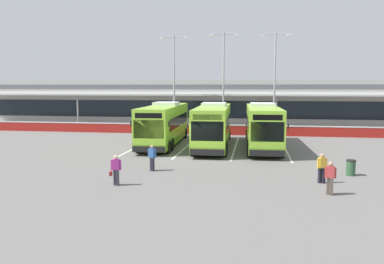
{
  "coord_description": "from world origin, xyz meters",
  "views": [
    {
      "loc": [
        3.66,
        -27.14,
        5.18
      ],
      "look_at": [
        -1.19,
        3.0,
        1.6
      ],
      "focal_mm": 36.26,
      "sensor_mm": 36.0,
      "label": 1
    }
  ],
  "objects_px": {
    "coach_bus_left_centre": "(213,126)",
    "pedestrian_in_dark_coat": "(322,167)",
    "pedestrian_child": "(330,177)",
    "pedestrian_with_handbag": "(116,169)",
    "pedestrian_near_bin": "(152,157)",
    "litter_bin": "(351,168)",
    "lamp_post_centre": "(224,77)",
    "coach_bus_leftmost": "(165,125)",
    "coach_bus_centre": "(263,127)",
    "lamp_post_west": "(174,77)",
    "lamp_post_east": "(275,77)"
  },
  "relations": [
    {
      "from": "coach_bus_left_centre",
      "to": "lamp_post_centre",
      "type": "distance_m",
      "value": 11.12
    },
    {
      "from": "coach_bus_left_centre",
      "to": "pedestrian_near_bin",
      "type": "bearing_deg",
      "value": -105.02
    },
    {
      "from": "coach_bus_centre",
      "to": "lamp_post_centre",
      "type": "distance_m",
      "value": 11.59
    },
    {
      "from": "pedestrian_near_bin",
      "to": "litter_bin",
      "type": "height_order",
      "value": "pedestrian_near_bin"
    },
    {
      "from": "coach_bus_left_centre",
      "to": "pedestrian_near_bin",
      "type": "height_order",
      "value": "coach_bus_left_centre"
    },
    {
      "from": "coach_bus_centre",
      "to": "lamp_post_centre",
      "type": "xyz_separation_m",
      "value": [
        -4.15,
        9.84,
        4.5
      ]
    },
    {
      "from": "pedestrian_with_handbag",
      "to": "lamp_post_west",
      "type": "relative_size",
      "value": 0.15
    },
    {
      "from": "coach_bus_left_centre",
      "to": "pedestrian_child",
      "type": "height_order",
      "value": "coach_bus_left_centre"
    },
    {
      "from": "pedestrian_near_bin",
      "to": "lamp_post_west",
      "type": "xyz_separation_m",
      "value": [
        -3.11,
        21.71,
        5.42
      ]
    },
    {
      "from": "coach_bus_leftmost",
      "to": "pedestrian_with_handbag",
      "type": "height_order",
      "value": "coach_bus_leftmost"
    },
    {
      "from": "pedestrian_in_dark_coat",
      "to": "pedestrian_child",
      "type": "distance_m",
      "value": 2.29
    },
    {
      "from": "coach_bus_leftmost",
      "to": "lamp_post_centre",
      "type": "distance_m",
      "value": 11.44
    },
    {
      "from": "pedestrian_child",
      "to": "pedestrian_in_dark_coat",
      "type": "bearing_deg",
      "value": 90.27
    },
    {
      "from": "pedestrian_child",
      "to": "pedestrian_with_handbag",
      "type": "bearing_deg",
      "value": 179.65
    },
    {
      "from": "coach_bus_left_centre",
      "to": "pedestrian_in_dark_coat",
      "type": "distance_m",
      "value": 13.7
    },
    {
      "from": "lamp_post_east",
      "to": "litter_bin",
      "type": "bearing_deg",
      "value": -80.36
    },
    {
      "from": "pedestrian_in_dark_coat",
      "to": "litter_bin",
      "type": "xyz_separation_m",
      "value": [
        1.99,
        2.16,
        -0.41
      ]
    },
    {
      "from": "coach_bus_centre",
      "to": "pedestrian_near_bin",
      "type": "xyz_separation_m",
      "value": [
        -6.91,
        -10.44,
        -0.91
      ]
    },
    {
      "from": "coach_bus_left_centre",
      "to": "pedestrian_with_handbag",
      "type": "height_order",
      "value": "coach_bus_left_centre"
    },
    {
      "from": "coach_bus_centre",
      "to": "pedestrian_child",
      "type": "distance_m",
      "value": 14.6
    },
    {
      "from": "lamp_post_centre",
      "to": "lamp_post_east",
      "type": "height_order",
      "value": "same"
    },
    {
      "from": "coach_bus_left_centre",
      "to": "lamp_post_east",
      "type": "xyz_separation_m",
      "value": [
        5.62,
        11.04,
        4.5
      ]
    },
    {
      "from": "pedestrian_in_dark_coat",
      "to": "lamp_post_west",
      "type": "height_order",
      "value": "lamp_post_west"
    },
    {
      "from": "coach_bus_leftmost",
      "to": "pedestrian_in_dark_coat",
      "type": "distance_m",
      "value": 16.93
    },
    {
      "from": "coach_bus_leftmost",
      "to": "coach_bus_centre",
      "type": "relative_size",
      "value": 1.0
    },
    {
      "from": "pedestrian_with_handbag",
      "to": "coach_bus_left_centre",
      "type": "bearing_deg",
      "value": 75.17
    },
    {
      "from": "coach_bus_leftmost",
      "to": "coach_bus_centre",
      "type": "distance_m",
      "value": 8.65
    },
    {
      "from": "coach_bus_leftmost",
      "to": "coach_bus_left_centre",
      "type": "bearing_deg",
      "value": -8.42
    },
    {
      "from": "pedestrian_child",
      "to": "litter_bin",
      "type": "relative_size",
      "value": 1.74
    },
    {
      "from": "pedestrian_in_dark_coat",
      "to": "lamp_post_centre",
      "type": "distance_m",
      "value": 23.58
    },
    {
      "from": "pedestrian_near_bin",
      "to": "coach_bus_centre",
      "type": "bearing_deg",
      "value": 56.52
    },
    {
      "from": "coach_bus_left_centre",
      "to": "pedestrian_near_bin",
      "type": "xyz_separation_m",
      "value": [
        -2.72,
        -10.13,
        -0.91
      ]
    },
    {
      "from": "coach_bus_left_centre",
      "to": "pedestrian_in_dark_coat",
      "type": "bearing_deg",
      "value": -58.62
    },
    {
      "from": "pedestrian_in_dark_coat",
      "to": "litter_bin",
      "type": "distance_m",
      "value": 2.97
    },
    {
      "from": "pedestrian_in_dark_coat",
      "to": "pedestrian_near_bin",
      "type": "height_order",
      "value": "same"
    },
    {
      "from": "pedestrian_near_bin",
      "to": "lamp_post_west",
      "type": "bearing_deg",
      "value": 98.15
    },
    {
      "from": "lamp_post_east",
      "to": "pedestrian_near_bin",
      "type": "bearing_deg",
      "value": -111.51
    },
    {
      "from": "coach_bus_left_centre",
      "to": "lamp_post_west",
      "type": "bearing_deg",
      "value": 116.7
    },
    {
      "from": "pedestrian_in_dark_coat",
      "to": "lamp_post_east",
      "type": "height_order",
      "value": "lamp_post_east"
    },
    {
      "from": "coach_bus_leftmost",
      "to": "coach_bus_centre",
      "type": "xyz_separation_m",
      "value": [
        8.64,
        -0.34,
        0.0
      ]
    },
    {
      "from": "pedestrian_child",
      "to": "lamp_post_west",
      "type": "bearing_deg",
      "value": 116.9
    },
    {
      "from": "coach_bus_centre",
      "to": "litter_bin",
      "type": "distance_m",
      "value": 11.07
    },
    {
      "from": "lamp_post_east",
      "to": "lamp_post_west",
      "type": "bearing_deg",
      "value": 177.27
    },
    {
      "from": "coach_bus_leftmost",
      "to": "lamp_post_centre",
      "type": "relative_size",
      "value": 1.11
    },
    {
      "from": "pedestrian_child",
      "to": "litter_bin",
      "type": "distance_m",
      "value": 4.89
    },
    {
      "from": "litter_bin",
      "to": "coach_bus_left_centre",
      "type": "bearing_deg",
      "value": 133.78
    },
    {
      "from": "coach_bus_leftmost",
      "to": "litter_bin",
      "type": "bearing_deg",
      "value": -36.86
    },
    {
      "from": "lamp_post_west",
      "to": "litter_bin",
      "type": "height_order",
      "value": "lamp_post_west"
    },
    {
      "from": "coach_bus_centre",
      "to": "pedestrian_with_handbag",
      "type": "bearing_deg",
      "value": -118.98
    },
    {
      "from": "pedestrian_with_handbag",
      "to": "lamp_post_east",
      "type": "distance_m",
      "value": 27.15
    }
  ]
}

